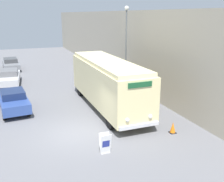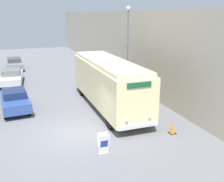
% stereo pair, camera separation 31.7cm
% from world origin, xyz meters
% --- Properties ---
extents(ground_plane, '(80.00, 80.00, 0.00)m').
position_xyz_m(ground_plane, '(0.00, 0.00, 0.00)').
color(ground_plane, slate).
extents(building_wall_right, '(0.30, 60.00, 6.68)m').
position_xyz_m(building_wall_right, '(7.19, 10.00, 3.34)').
color(building_wall_right, '#B2A893').
rests_on(building_wall_right, ground_plane).
extents(vintage_bus, '(2.49, 9.85, 3.38)m').
position_xyz_m(vintage_bus, '(3.11, 3.43, 1.90)').
color(vintage_bus, black).
rests_on(vintage_bus, ground_plane).
extents(sign_board, '(0.52, 0.38, 1.00)m').
position_xyz_m(sign_board, '(0.80, -2.49, 0.49)').
color(sign_board, gray).
rests_on(sign_board, ground_plane).
extents(streetlamp, '(0.36, 0.36, 7.00)m').
position_xyz_m(streetlamp, '(5.88, 6.54, 4.48)').
color(streetlamp, '#595E60').
rests_on(streetlamp, ground_plane).
extents(parked_car_near, '(2.05, 4.16, 1.44)m').
position_xyz_m(parked_car_near, '(-3.07, 5.08, 0.74)').
color(parked_car_near, black).
rests_on(parked_car_near, ground_plane).
extents(parked_car_mid, '(2.20, 4.79, 1.41)m').
position_xyz_m(parked_car_mid, '(-3.30, 12.65, 0.74)').
color(parked_car_mid, black).
rests_on(parked_car_mid, ground_plane).
extents(parked_car_far, '(2.00, 4.85, 1.33)m').
position_xyz_m(parked_car_far, '(-3.02, 20.14, 0.69)').
color(parked_car_far, black).
rests_on(parked_car_far, ground_plane).
extents(traffic_cone, '(0.36, 0.36, 0.64)m').
position_xyz_m(traffic_cone, '(5.06, -1.77, 0.31)').
color(traffic_cone, black).
rests_on(traffic_cone, ground_plane).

